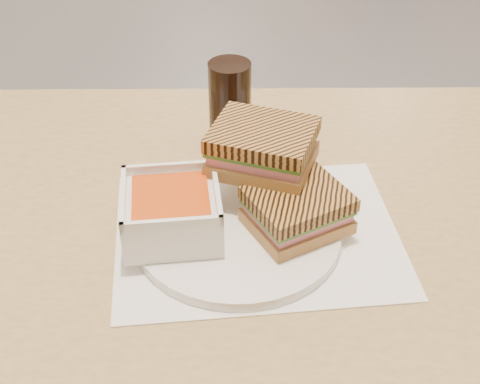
{
  "coord_description": "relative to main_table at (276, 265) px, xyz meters",
  "views": [
    {
      "loc": [
        -0.09,
        -2.67,
        1.33
      ],
      "look_at": [
        0.01,
        -2.0,
        0.82
      ],
      "focal_mm": 49.67,
      "sensor_mm": 36.0,
      "label": 1
    }
  ],
  "objects": [
    {
      "name": "plate",
      "position": [
        -0.07,
        -0.06,
        0.12
      ],
      "size": [
        0.27,
        0.27,
        0.01
      ],
      "color": "white",
      "rests_on": "tray_liner"
    },
    {
      "name": "panini_lower",
      "position": [
        0.01,
        -0.07,
        0.16
      ],
      "size": [
        0.15,
        0.14,
        0.05
      ],
      "color": "#9A6F41",
      "rests_on": "plate"
    },
    {
      "name": "tray_liner",
      "position": [
        -0.04,
        -0.06,
        0.11
      ],
      "size": [
        0.38,
        0.3,
        0.0
      ],
      "color": "white",
      "rests_on": "main_table"
    },
    {
      "name": "soup_bowl",
      "position": [
        -0.15,
        -0.05,
        0.16
      ],
      "size": [
        0.13,
        0.13,
        0.07
      ],
      "color": "white",
      "rests_on": "plate"
    },
    {
      "name": "panini_upper",
      "position": [
        -0.02,
        0.01,
        0.21
      ],
      "size": [
        0.17,
        0.16,
        0.06
      ],
      "color": "#9A6F41",
      "rests_on": "panini_lower"
    },
    {
      "name": "main_table",
      "position": [
        0.0,
        0.0,
        0.0
      ],
      "size": [
        1.28,
        0.85,
        0.75
      ],
      "color": "tan",
      "rests_on": "ground"
    },
    {
      "name": "cola_glass",
      "position": [
        -0.05,
        0.17,
        0.18
      ],
      "size": [
        0.07,
        0.07,
        0.14
      ],
      "color": "black",
      "rests_on": "main_table"
    }
  ]
}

